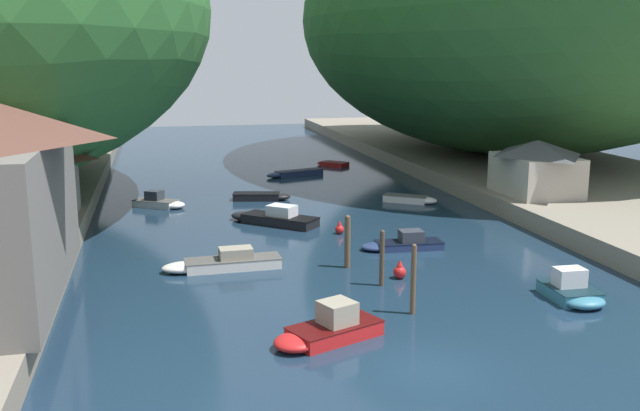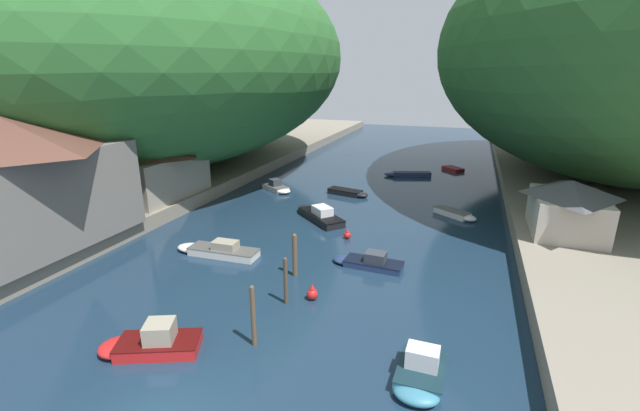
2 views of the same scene
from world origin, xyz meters
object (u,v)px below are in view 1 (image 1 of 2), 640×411
at_px(boat_yellow_tender, 402,244).
at_px(boat_near_quay, 160,202).
at_px(boat_navy_launch, 326,330).
at_px(person_by_boathouse, 45,214).
at_px(boat_small_dinghy, 293,173).
at_px(boat_red_skiff, 272,218).
at_px(right_bank_cottage, 536,166).
at_px(boat_mid_channel, 573,292).
at_px(channel_buoy_far, 400,271).
at_px(boathouse_shed, 9,177).
at_px(person_on_quay, 39,238).
at_px(boat_open_rowboat, 331,164).
at_px(boat_white_cruiser, 221,263).
at_px(boat_moored_right, 263,196).
at_px(channel_buoy_near, 340,229).
at_px(boat_far_upstream, 412,199).

relative_size(boat_yellow_tender, boat_near_quay, 1.17).
height_order(boat_navy_launch, person_by_boathouse, person_by_boathouse).
distance_m(boat_navy_launch, boat_small_dinghy, 39.90).
distance_m(boat_red_skiff, boat_navy_launch, 20.53).
bearing_deg(boat_yellow_tender, right_bank_cottage, -56.20).
bearing_deg(boat_mid_channel, boat_yellow_tender, -64.16).
bearing_deg(channel_buoy_far, boathouse_shed, 151.27).
bearing_deg(person_by_boathouse, boat_small_dinghy, -59.57).
bearing_deg(right_bank_cottage, channel_buoy_far, -138.78).
relative_size(boathouse_shed, boat_yellow_tender, 2.04).
bearing_deg(person_on_quay, boat_open_rowboat, -19.79).
xyz_separation_m(boat_yellow_tender, person_by_boathouse, (-20.24, 4.15, 1.92)).
relative_size(boat_open_rowboat, boat_yellow_tender, 0.72).
distance_m(boat_white_cruiser, boat_moored_right, 18.71).
distance_m(boat_small_dinghy, channel_buoy_near, 22.67).
height_order(boat_moored_right, channel_buoy_far, channel_buoy_far).
bearing_deg(boat_open_rowboat, right_bank_cottage, -112.77).
bearing_deg(boat_yellow_tender, boat_white_cruiser, 102.05).
height_order(boat_navy_launch, boat_near_quay, boat_navy_launch).
xyz_separation_m(boat_mid_channel, person_on_quay, (-24.46, 8.59, 1.82)).
bearing_deg(person_on_quay, boat_far_upstream, -45.44).
bearing_deg(boat_navy_launch, boat_mid_channel, -103.61).
bearing_deg(right_bank_cottage, boathouse_shed, -176.86).
relative_size(boat_navy_launch, boat_mid_channel, 1.44).
xyz_separation_m(boat_far_upstream, channel_buoy_near, (-7.94, -8.30, 0.07)).
distance_m(boat_red_skiff, boat_near_quay, 10.30).
bearing_deg(channel_buoy_near, boat_yellow_tender, -58.83).
distance_m(boat_navy_launch, boat_far_upstream, 28.18).
bearing_deg(boat_far_upstream, boat_yellow_tender, 12.55).
xyz_separation_m(boat_mid_channel, boat_far_upstream, (0.57, 23.06, -0.17)).
xyz_separation_m(boat_moored_right, person_on_quay, (-13.97, -18.11, 1.97)).
bearing_deg(boat_near_quay, boat_red_skiff, 78.04).
relative_size(boathouse_shed, right_bank_cottage, 1.52).
relative_size(boat_yellow_tender, channel_buoy_near, 5.70).
xyz_separation_m(boat_red_skiff, person_by_boathouse, (-13.81, -3.95, 1.83)).
relative_size(channel_buoy_far, person_by_boathouse, 0.59).
xyz_separation_m(boat_yellow_tender, person_on_quay, (-19.73, -1.80, 1.92)).
xyz_separation_m(boathouse_shed, person_on_quay, (2.59, -7.58, -1.94)).
xyz_separation_m(boat_red_skiff, boat_far_upstream, (11.72, 4.58, -0.16)).
height_order(channel_buoy_far, person_on_quay, person_on_quay).
height_order(boat_red_skiff, boat_mid_channel, boat_mid_channel).
xyz_separation_m(boat_small_dinghy, boat_near_quay, (-12.37, -11.66, 0.12)).
bearing_deg(boat_mid_channel, channel_buoy_near, -62.08).
bearing_deg(boathouse_shed, boat_open_rowboat, 45.81).
xyz_separation_m(boathouse_shed, channel_buoy_far, (20.32, -11.14, -3.81)).
distance_m(boat_mid_channel, boat_white_cruiser, 17.73).
height_order(boat_near_quay, channel_buoy_near, boat_near_quay).
relative_size(boat_far_upstream, channel_buoy_far, 4.16).
relative_size(boat_small_dinghy, person_on_quay, 3.49).
bearing_deg(boat_yellow_tender, boat_open_rowboat, -3.63).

